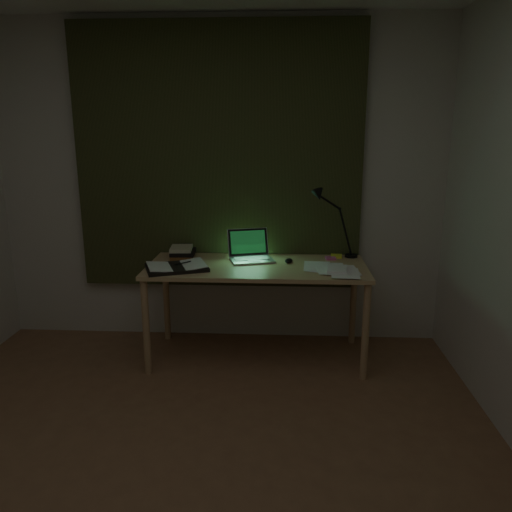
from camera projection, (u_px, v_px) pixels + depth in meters
The scene contains 12 objects.
floor at pixel (169, 507), 2.28m from camera, with size 3.50×4.00×0.00m, color brown.
wall_back at pixel (219, 185), 3.91m from camera, with size 3.50×0.00×2.50m, color beige.
curtain at pixel (218, 160), 3.82m from camera, with size 2.20×0.06×2.00m, color #2D351A.
desk at pixel (257, 312), 3.70m from camera, with size 1.58×0.69×0.72m, color tan, non-canonical shape.
laptop at pixel (252, 246), 3.69m from camera, with size 0.31×0.35×0.23m, color #BCBCC1, non-canonical shape.
open_textbook at pixel (177, 267), 3.50m from camera, with size 0.41×0.30×0.04m, color silver, non-canonical shape.
book_stack at pixel (182, 252), 3.82m from camera, with size 0.18×0.21×0.09m, color silver, non-canonical shape.
loose_papers at pixel (330, 269), 3.47m from camera, with size 0.30×0.32×0.02m, color white, non-canonical shape.
mouse at pixel (289, 261), 3.67m from camera, with size 0.05×0.08×0.03m, color black.
sticky_yellow at pixel (336, 256), 3.83m from camera, with size 0.08×0.08×0.02m, color #F5FF35.
sticky_pink at pixel (331, 258), 3.77m from camera, with size 0.07×0.07×0.02m, color #E4589E.
desk_lamp at pixel (353, 224), 3.77m from camera, with size 0.35×0.27×0.52m, color black, non-canonical shape.
Camera 1 is at (0.50, -1.90, 1.67)m, focal length 35.00 mm.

